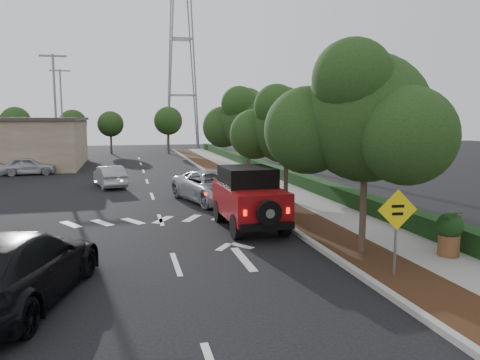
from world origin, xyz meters
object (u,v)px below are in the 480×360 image
object	(u,v)px
silver_suv_ahead	(213,187)
speed_hump_sign	(397,221)
red_jeep	(248,197)
black_suv_oncoming	(15,268)

from	to	relation	value
silver_suv_ahead	speed_hump_sign	xyz separation A→B (m)	(2.55, -12.18, 0.79)
red_jeep	speed_hump_sign	xyz separation A→B (m)	(2.23, -6.55, 0.39)
red_jeep	silver_suv_ahead	size ratio (longest dim) A/B	0.82
silver_suv_ahead	black_suv_oncoming	bearing A→B (deg)	-135.37
speed_hump_sign	red_jeep	bearing A→B (deg)	114.19
red_jeep	speed_hump_sign	size ratio (longest dim) A/B	2.03
black_suv_oncoming	speed_hump_sign	distance (m)	9.25
red_jeep	black_suv_oncoming	xyz separation A→B (m)	(-6.97, -5.96, -0.34)
red_jeep	silver_suv_ahead	distance (m)	5.65
speed_hump_sign	silver_suv_ahead	bearing A→B (deg)	107.23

